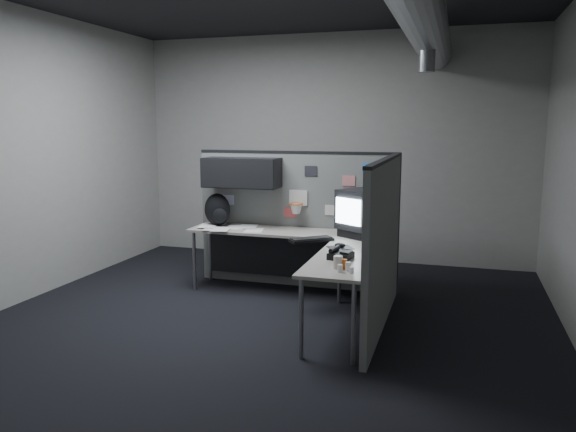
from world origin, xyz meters
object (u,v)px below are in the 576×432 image
(monitor, at_px, (363,212))
(backpack, at_px, (218,210))
(phone, at_px, (340,255))
(keyboard, at_px, (311,240))
(desk, at_px, (301,247))

(monitor, relative_size, backpack, 1.58)
(monitor, relative_size, phone, 2.55)
(monitor, distance_m, backpack, 1.78)
(monitor, xyz_separation_m, backpack, (-1.78, 0.12, -0.07))
(keyboard, relative_size, backpack, 1.18)
(monitor, relative_size, keyboard, 1.34)
(monitor, bearing_deg, keyboard, -149.89)
(backpack, bearing_deg, monitor, -21.65)
(desk, relative_size, monitor, 3.73)
(keyboard, bearing_deg, monitor, 47.42)
(backpack, bearing_deg, keyboard, -40.46)
(monitor, bearing_deg, backpack, 163.99)
(keyboard, xyz_separation_m, backpack, (-1.31, 0.55, 0.17))
(backpack, bearing_deg, desk, -34.39)
(desk, relative_size, phone, 9.52)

